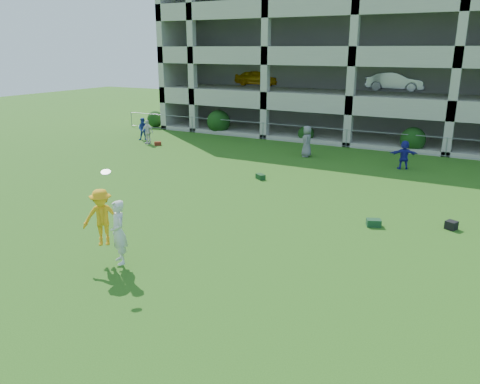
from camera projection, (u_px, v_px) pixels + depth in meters
The scene contains 13 objects.
ground at pixel (171, 257), 14.46m from camera, with size 100.00×100.00×0.00m, color #235114.
bystander_a at pixel (143, 129), 32.61m from camera, with size 0.76×0.59×1.55m, color #213597.
bystander_b at pixel (147, 132), 31.35m from camera, with size 0.94×0.39×1.61m, color silver.
bystander_c at pixel (307, 141), 27.58m from camera, with size 0.90×0.58×1.84m, color slate.
bystander_d at pixel (404, 155), 24.78m from camera, with size 1.42×0.45×1.53m, color navy.
bag_green_c at pixel (374, 223), 16.91m from camera, with size 0.50×0.35×0.26m, color #153A1F.
crate_d at pixel (451, 225), 16.62m from camera, with size 0.35×0.35×0.30m, color black.
bag_red_f at pixel (158, 144), 31.03m from camera, with size 0.45×0.28×0.24m, color #601F10.
bag_green_g at pixel (260, 177), 23.00m from camera, with size 0.50×0.30×0.25m, color #12331D.
frisbee_contest at pixel (107, 222), 13.59m from camera, with size 1.68×1.17×2.81m.
parking_garage at pixel (383, 50), 35.98m from camera, with size 30.00×14.00×12.00m.
fence at pixel (346, 138), 30.25m from camera, with size 36.06×0.06×1.20m.
shrub_row at pixel (425, 128), 28.49m from camera, with size 34.38×2.52×3.50m.
Camera 1 is at (8.17, -10.62, 6.16)m, focal length 35.00 mm.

